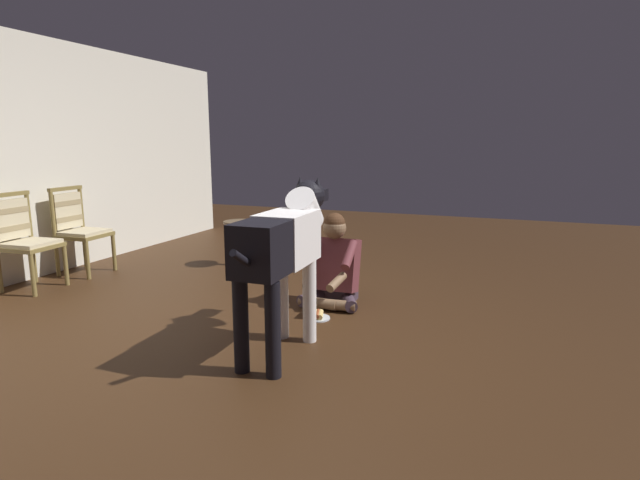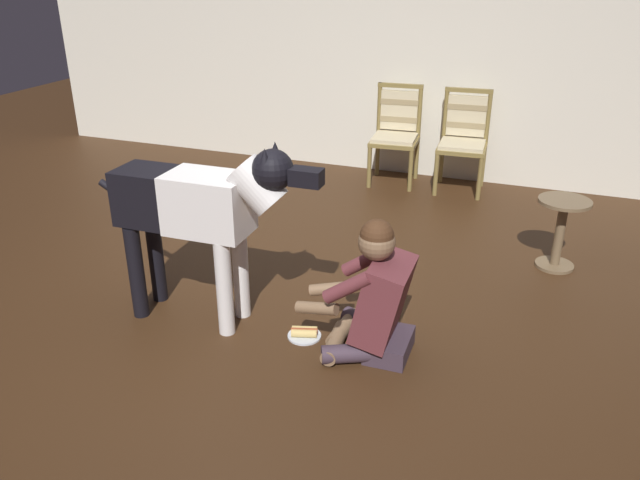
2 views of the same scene
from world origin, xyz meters
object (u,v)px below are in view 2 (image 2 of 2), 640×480
Objects in this scene: hot_dog_on_plate at (304,333)px; round_side_table at (561,228)px; large_dog at (200,208)px; dining_chair_right_of_pair at (464,136)px; person_sitting_on_floor at (374,300)px; dining_chair_left_of_pair at (396,129)px.

round_side_table is (1.42, 1.57, 0.29)m from hot_dog_on_plate.
large_dog is 1.00m from hot_dog_on_plate.
dining_chair_right_of_pair is 0.65× the size of large_dog.
hot_dog_on_plate is at bearing -178.85° from person_sitting_on_floor.
large_dog is at bearing -178.85° from hot_dog_on_plate.
large_dog is 7.14× the size of hot_dog_on_plate.
dining_chair_right_of_pair is at bearing 89.90° from person_sitting_on_floor.
person_sitting_on_floor reaches higher than hot_dog_on_plate.
person_sitting_on_floor is at bearing 1.15° from large_dog.
round_side_table is at bearing 57.90° from person_sitting_on_floor.
large_dog is 2.66m from round_side_table.
hot_dog_on_plate is 2.14m from round_side_table.
hot_dog_on_plate is at bearing -98.15° from dining_chair_right_of_pair.
person_sitting_on_floor is at bearing 1.15° from hot_dog_on_plate.
person_sitting_on_floor is 4.04× the size of hot_dog_on_plate.
hot_dog_on_plate is (-0.44, -0.01, -0.32)m from person_sitting_on_floor.
dining_chair_left_of_pair is 3.15m from hot_dog_on_plate.
large_dog reaches higher than dining_chair_right_of_pair.
dining_chair_right_of_pair is 3.31m from large_dog.
round_side_table is (0.98, 1.56, -0.03)m from person_sitting_on_floor.
dining_chair_left_of_pair is at bearing 137.31° from round_side_table.
large_dog reaches higher than hot_dog_on_plate.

